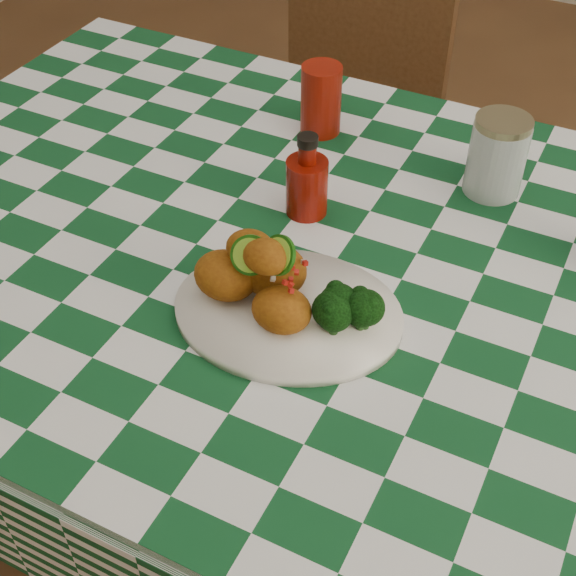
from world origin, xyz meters
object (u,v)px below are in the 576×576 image
at_px(dining_table, 328,422).
at_px(mason_jar, 497,156).
at_px(fried_chicken_pile, 270,272).
at_px(wooden_chair_left, 334,140).
at_px(ketchup_bottle, 307,175).
at_px(red_tumbler, 321,100).
at_px(plate, 288,313).

relative_size(dining_table, mason_jar, 12.50).
bearing_deg(fried_chicken_pile, dining_table, 75.87).
bearing_deg(fried_chicken_pile, wooden_chair_left, 108.26).
distance_m(dining_table, ketchup_bottle, 0.48).
bearing_deg(red_tumbler, plate, -70.28).
distance_m(plate, wooden_chair_left, 1.01).
bearing_deg(mason_jar, wooden_chair_left, 135.18).
relative_size(fried_chicken_pile, wooden_chair_left, 0.18).
distance_m(mason_jar, wooden_chair_left, 0.79).
distance_m(plate, red_tumbler, 0.49).
height_order(fried_chicken_pile, wooden_chair_left, wooden_chair_left).
bearing_deg(mason_jar, fried_chicken_pile, -114.67).
bearing_deg(fried_chicken_pile, ketchup_bottle, 103.60).
xyz_separation_m(plate, wooden_chair_left, (-0.32, 0.90, -0.33)).
bearing_deg(fried_chicken_pile, mason_jar, 65.33).
relative_size(red_tumbler, wooden_chair_left, 0.13).
xyz_separation_m(dining_table, mason_jar, (0.15, 0.27, 0.46)).
bearing_deg(ketchup_bottle, mason_jar, 37.39).
bearing_deg(red_tumbler, wooden_chair_left, 109.80).
bearing_deg(red_tumbler, mason_jar, -6.88).
height_order(fried_chicken_pile, red_tumbler, fried_chicken_pile).
distance_m(fried_chicken_pile, mason_jar, 0.46).
bearing_deg(wooden_chair_left, mason_jar, -44.89).
relative_size(ketchup_bottle, mason_jar, 1.04).
height_order(plate, fried_chicken_pile, fried_chicken_pile).
relative_size(fried_chicken_pile, red_tumbler, 1.36).
height_order(red_tumbler, ketchup_bottle, ketchup_bottle).
distance_m(plate, fried_chicken_pile, 0.07).
bearing_deg(red_tumbler, dining_table, -61.03).
xyz_separation_m(dining_table, red_tumbler, (-0.17, 0.31, 0.46)).
relative_size(ketchup_bottle, wooden_chair_left, 0.15).
distance_m(plate, mason_jar, 0.45).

